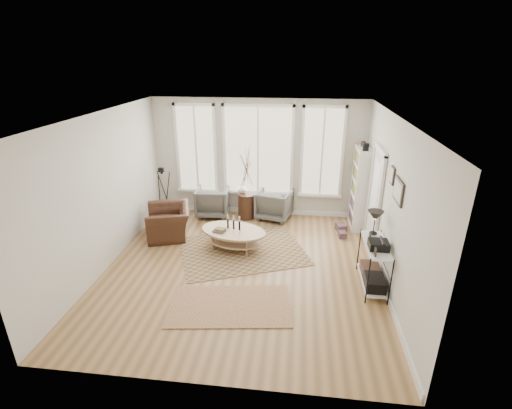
# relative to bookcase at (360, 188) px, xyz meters

# --- Properties ---
(room) EXTENTS (5.50, 5.54, 2.90)m
(room) POSITION_rel_bookcase_xyz_m (-2.42, -2.20, 0.47)
(room) COLOR #A67A4A
(room) RESTS_ON ground
(bay_window) EXTENTS (4.14, 0.12, 2.24)m
(bay_window) POSITION_rel_bookcase_xyz_m (-2.44, 0.49, 0.65)
(bay_window) COLOR tan
(bay_window) RESTS_ON ground
(door) EXTENTS (0.09, 1.06, 2.22)m
(door) POSITION_rel_bookcase_xyz_m (0.13, -1.08, 0.17)
(door) COLOR silver
(door) RESTS_ON ground
(bookcase) EXTENTS (0.31, 0.85, 2.06)m
(bookcase) POSITION_rel_bookcase_xyz_m (0.00, 0.00, 0.00)
(bookcase) COLOR white
(bookcase) RESTS_ON ground
(low_shelf) EXTENTS (0.38, 1.08, 1.30)m
(low_shelf) POSITION_rel_bookcase_xyz_m (-0.06, -2.52, -0.44)
(low_shelf) COLOR white
(low_shelf) RESTS_ON ground
(wall_art) EXTENTS (0.04, 0.88, 0.44)m
(wall_art) POSITION_rel_bookcase_xyz_m (0.14, -2.49, 0.92)
(wall_art) COLOR black
(wall_art) RESTS_ON ground
(rug_main) EXTENTS (3.02, 2.67, 0.01)m
(rug_main) POSITION_rel_bookcase_xyz_m (-2.53, -1.55, -0.95)
(rug_main) COLOR brown
(rug_main) RESTS_ON ground
(rug_runner) EXTENTS (2.11, 1.35, 0.01)m
(rug_runner) POSITION_rel_bookcase_xyz_m (-2.46, -3.40, -0.94)
(rug_runner) COLOR brown
(rug_runner) RESTS_ON ground
(coffee_table) EXTENTS (1.56, 1.20, 0.64)m
(coffee_table) POSITION_rel_bookcase_xyz_m (-2.74, -1.48, -0.61)
(coffee_table) COLOR tan
(coffee_table) RESTS_ON ground
(armchair_left) EXTENTS (0.85, 0.87, 0.75)m
(armchair_left) POSITION_rel_bookcase_xyz_m (-3.55, 0.22, -0.58)
(armchair_left) COLOR #5E5E5A
(armchair_left) RESTS_ON ground
(armchair_right) EXTENTS (0.97, 0.99, 0.74)m
(armchair_right) POSITION_rel_bookcase_xyz_m (-1.99, 0.22, -0.59)
(armchair_right) COLOR #5E5E5A
(armchair_right) RESTS_ON ground
(side_table) EXTENTS (0.42, 0.42, 1.78)m
(side_table) POSITION_rel_bookcase_xyz_m (-2.69, 0.16, -0.10)
(side_table) COLOR #3D2216
(side_table) RESTS_ON ground
(vase) EXTENTS (0.23, 0.23, 0.23)m
(vase) POSITION_rel_bookcase_xyz_m (-2.81, 0.22, -0.21)
(vase) COLOR silver
(vase) RESTS_ON side_table
(accent_chair) EXTENTS (1.29, 1.20, 0.68)m
(accent_chair) POSITION_rel_bookcase_xyz_m (-4.29, -1.03, -0.61)
(accent_chair) COLOR #3D2216
(accent_chair) RESTS_ON ground
(tripod_camera) EXTENTS (0.48, 0.48, 1.35)m
(tripod_camera) POSITION_rel_bookcase_xyz_m (-4.66, -0.23, -0.33)
(tripod_camera) COLOR black
(tripod_camera) RESTS_ON ground
(book_stack_near) EXTENTS (0.27, 0.31, 0.16)m
(book_stack_near) POSITION_rel_bookcase_xyz_m (-0.39, -0.32, -0.87)
(book_stack_near) COLOR brown
(book_stack_near) RESTS_ON ground
(book_stack_far) EXTENTS (0.19, 0.23, 0.13)m
(book_stack_far) POSITION_rel_bookcase_xyz_m (-0.39, -0.67, -0.89)
(book_stack_far) COLOR brown
(book_stack_far) RESTS_ON ground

